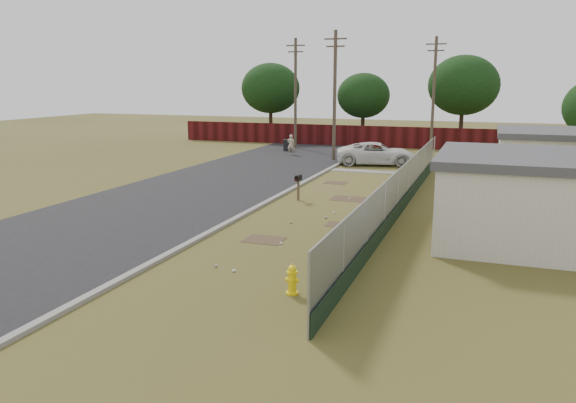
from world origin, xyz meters
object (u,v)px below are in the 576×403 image
at_px(mailbox, 298,180).
at_px(trash_bin, 287,145).
at_px(pedestrian, 291,145).
at_px(pickup_truck, 377,154).
at_px(fire_hydrant, 292,280).

xyz_separation_m(mailbox, trash_bin, (-7.12, 17.97, -0.49)).
bearing_deg(pedestrian, trash_bin, -71.91).
height_order(pedestrian, trash_bin, pedestrian).
xyz_separation_m(pickup_truck, trash_bin, (-8.39, 5.16, -0.28)).
distance_m(mailbox, trash_bin, 19.33).
xyz_separation_m(mailbox, pickup_truck, (1.27, 12.81, -0.21)).
relative_size(fire_hydrant, trash_bin, 0.90).
distance_m(pickup_truck, trash_bin, 9.85).
relative_size(fire_hydrant, pedestrian, 0.53).
bearing_deg(mailbox, pickup_truck, 84.32).
relative_size(fire_hydrant, mailbox, 0.68).
bearing_deg(mailbox, pedestrian, 110.76).
xyz_separation_m(fire_hydrant, trash_bin, (-10.84, 29.39, 0.09)).
distance_m(fire_hydrant, pedestrian, 28.83).
bearing_deg(fire_hydrant, pickup_truck, 95.78).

